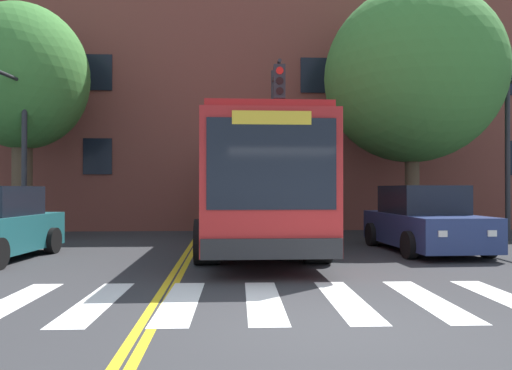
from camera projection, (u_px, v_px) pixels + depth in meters
name	position (u px, v px, depth m)	size (l,w,h in m)	color
ground_plane	(333.00, 326.00, 6.01)	(120.00, 120.00, 0.00)	#303033
crosswalk	(305.00, 300.00, 7.35)	(13.98, 3.16, 0.01)	white
lane_line_yellow_inner	(202.00, 228.00, 21.20)	(0.12, 36.00, 0.01)	gold
lane_line_yellow_outer	(206.00, 228.00, 21.21)	(0.12, 36.00, 0.01)	gold
city_bus	(253.00, 184.00, 14.63)	(2.98, 11.92, 3.27)	#B22323
car_navy_far_lane	(424.00, 221.00, 13.21)	(2.26, 4.53, 1.74)	navy
car_black_behind_bus	(257.00, 200.00, 25.44)	(2.22, 4.74, 2.33)	black
traffic_light_far_corner	(3.00, 121.00, 13.86)	(0.55, 2.87, 5.39)	#28282D
traffic_light_overhead	(276.00, 121.00, 16.30)	(0.35, 3.00, 5.80)	#28282D
street_tree_curbside_large	(412.00, 75.00, 17.00)	(8.20, 8.30, 8.53)	brown
street_tree_curbside_small	(23.00, 78.00, 16.62)	(5.52, 5.69, 7.81)	brown
building_facade	(297.00, 104.00, 24.65)	(42.46, 9.71, 11.67)	brown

